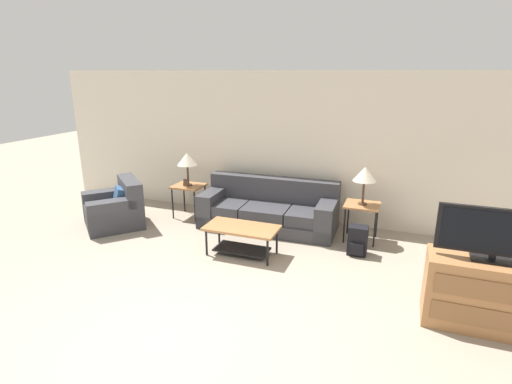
# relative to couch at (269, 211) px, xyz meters

# --- Properties ---
(ground_plane) EXTENTS (24.00, 24.00, 0.00)m
(ground_plane) POSITION_rel_couch_xyz_m (0.01, -3.31, -0.30)
(ground_plane) COLOR gray
(wall_back) EXTENTS (9.16, 0.06, 2.60)m
(wall_back) POSITION_rel_couch_xyz_m (0.01, 0.60, 1.00)
(wall_back) COLOR silver
(wall_back) RESTS_ON ground_plane
(couch) EXTENTS (2.32, 0.97, 0.82)m
(couch) POSITION_rel_couch_xyz_m (0.00, 0.00, 0.00)
(couch) COLOR #38383D
(couch) RESTS_ON ground_plane
(armchair) EXTENTS (1.29, 1.29, 0.80)m
(armchair) POSITION_rel_couch_xyz_m (-2.51, -0.86, -0.01)
(armchair) COLOR #38383D
(armchair) RESTS_ON ground_plane
(coffee_table) EXTENTS (1.06, 0.54, 0.43)m
(coffee_table) POSITION_rel_couch_xyz_m (-0.02, -1.16, 0.02)
(coffee_table) COLOR #A87042
(coffee_table) RESTS_ON ground_plane
(side_table_left) EXTENTS (0.53, 0.49, 0.60)m
(side_table_left) POSITION_rel_couch_xyz_m (-1.54, -0.02, 0.24)
(side_table_left) COLOR #A87042
(side_table_left) RESTS_ON ground_plane
(side_table_right) EXTENTS (0.53, 0.49, 0.60)m
(side_table_right) POSITION_rel_couch_xyz_m (1.54, -0.02, 0.24)
(side_table_right) COLOR #A87042
(side_table_right) RESTS_ON ground_plane
(table_lamp_left) EXTENTS (0.35, 0.35, 0.59)m
(table_lamp_left) POSITION_rel_couch_xyz_m (-1.54, -0.02, 0.78)
(table_lamp_left) COLOR #472D1E
(table_lamp_left) RESTS_ON side_table_left
(table_lamp_right) EXTENTS (0.35, 0.35, 0.59)m
(table_lamp_right) POSITION_rel_couch_xyz_m (1.54, -0.02, 0.78)
(table_lamp_right) COLOR #472D1E
(table_lamp_right) RESTS_ON side_table_right
(tv_console) EXTENTS (1.17, 0.51, 0.75)m
(tv_console) POSITION_rel_couch_xyz_m (3.00, -1.87, 0.08)
(tv_console) COLOR #A87042
(tv_console) RESTS_ON ground_plane
(television) EXTENTS (1.10, 0.20, 0.56)m
(television) POSITION_rel_couch_xyz_m (3.00, -1.87, 0.76)
(television) COLOR black
(television) RESTS_ON tv_console
(backpack) EXTENTS (0.27, 0.29, 0.43)m
(backpack) POSITION_rel_couch_xyz_m (1.57, -0.56, -0.08)
(backpack) COLOR black
(backpack) RESTS_ON ground_plane
(picture_frame) EXTENTS (0.10, 0.04, 0.13)m
(picture_frame) POSITION_rel_couch_xyz_m (-1.54, -0.09, 0.37)
(picture_frame) COLOR #4C3828
(picture_frame) RESTS_ON side_table_left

